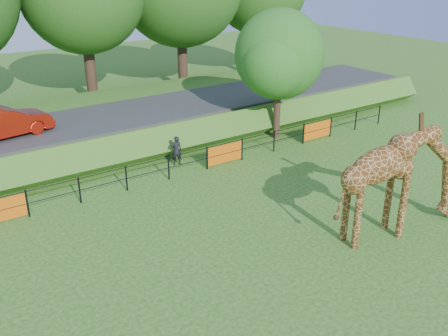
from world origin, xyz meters
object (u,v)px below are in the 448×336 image
at_px(visitor, 176,150).
at_px(car_red, 4,122).
at_px(tree_east, 280,58).
at_px(giraffe, 402,182).

bearing_deg(visitor, car_red, -17.21).
distance_m(car_red, tree_east, 13.70).
relative_size(visitor, tree_east, 0.21).
bearing_deg(car_red, giraffe, -155.00).
distance_m(giraffe, car_red, 17.22).
relative_size(giraffe, car_red, 1.27).
height_order(car_red, tree_east, tree_east).
bearing_deg(visitor, giraffe, 124.84).
bearing_deg(car_red, tree_east, -116.66).
distance_m(giraffe, visitor, 10.47).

